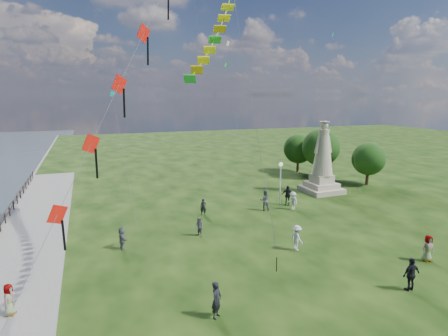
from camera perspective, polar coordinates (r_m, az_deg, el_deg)
name	(u,v)px	position (r m, az deg, el deg)	size (l,w,h in m)	color
statue	(322,166)	(41.47, 14.75, 0.31)	(3.87, 3.87, 7.67)	tan
lamppost	(281,174)	(36.04, 8.61, -0.94)	(0.38, 0.38, 4.10)	silver
tree_row	(325,151)	(48.99, 15.11, 2.58)	(7.65, 13.07, 6.19)	#382314
person_0	(217,300)	(18.68, -1.15, -19.44)	(0.66, 0.43, 1.81)	black
person_1	(199,227)	(28.23, -3.82, -8.95)	(0.71, 0.44, 1.46)	#595960
person_2	(297,238)	(26.24, 11.05, -10.40)	(1.13, 0.58, 1.75)	silver
person_3	(411,274)	(23.16, 26.64, -14.28)	(1.09, 0.56, 1.86)	black
person_4	(428,248)	(27.40, 28.62, -10.70)	(0.84, 0.51, 1.72)	#595960
person_5	(122,238)	(26.89, -15.28, -10.27)	(1.44, 0.62, 1.56)	#595960
person_6	(203,207)	(32.98, -3.16, -5.94)	(0.54, 0.36, 1.49)	black
person_7	(265,200)	(34.42, 6.20, -4.89)	(0.93, 0.57, 1.91)	#595960
person_8	(293,201)	(35.01, 10.44, -4.92)	(1.10, 0.57, 1.70)	silver
person_9	(287,195)	(36.33, 9.63, -4.13)	(1.12, 0.57, 1.91)	black
person_10	(9,301)	(21.39, -29.90, -17.21)	(0.76, 0.46, 1.55)	#595960
red_kite_train	(117,93)	(20.06, -15.94, 10.97)	(9.22, 9.35, 17.02)	black
small_kites	(211,53)	(40.90, -1.96, 17.06)	(25.06, 15.30, 27.13)	teal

